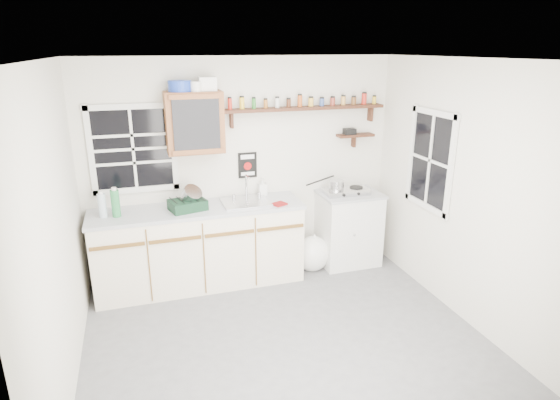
{
  "coord_description": "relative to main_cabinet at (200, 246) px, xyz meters",
  "views": [
    {
      "loc": [
        -1.16,
        -3.57,
        2.59
      ],
      "look_at": [
        0.12,
        0.55,
        1.17
      ],
      "focal_mm": 30.0,
      "sensor_mm": 36.0,
      "label": 1
    }
  ],
  "objects": [
    {
      "name": "window_back",
      "position": [
        -0.62,
        0.29,
        1.09
      ],
      "size": [
        0.93,
        0.03,
        0.98
      ],
      "color": "black",
      "rests_on": "wall_back"
    },
    {
      "name": "warning_sign",
      "position": [
        0.63,
        0.29,
        0.82
      ],
      "size": [
        0.22,
        0.02,
        0.3
      ],
      "color": "black",
      "rests_on": "wall_back"
    },
    {
      "name": "spice_shelf",
      "position": [
        1.32,
        0.21,
        1.47
      ],
      "size": [
        1.91,
        0.18,
        0.35
      ],
      "color": "black",
      "rests_on": "wall_back"
    },
    {
      "name": "hotplate",
      "position": [
        1.77,
        0.01,
        0.48
      ],
      "size": [
        0.53,
        0.3,
        0.08
      ],
      "rotation": [
        0.0,
        0.0,
        -0.03
      ],
      "color": "#B7B7BB",
      "rests_on": "right_cabinet"
    },
    {
      "name": "soap_bottle",
      "position": [
        0.79,
        0.22,
        0.56
      ],
      "size": [
        0.1,
        0.1,
        0.21
      ],
      "primitive_type": "imported",
      "rotation": [
        0.0,
        0.0,
        0.03
      ],
      "color": "beige",
      "rests_on": "main_cabinet"
    },
    {
      "name": "trash_bag",
      "position": [
        1.34,
        -0.04,
        -0.26
      ],
      "size": [
        0.42,
        0.38,
        0.48
      ],
      "color": "white",
      "rests_on": "floor"
    },
    {
      "name": "rag",
      "position": [
        0.88,
        -0.18,
        0.47
      ],
      "size": [
        0.18,
        0.17,
        0.02
      ],
      "primitive_type": "cube",
      "rotation": [
        0.0,
        0.0,
        0.42
      ],
      "color": "maroon",
      "rests_on": "main_cabinet"
    },
    {
      "name": "upper_cabinet_clutter",
      "position": [
        0.02,
        0.14,
        1.75
      ],
      "size": [
        0.49,
        0.24,
        0.14
      ],
      "color": "#1A38AA",
      "rests_on": "upper_cabinet"
    },
    {
      "name": "water_bottles",
      "position": [
        -0.89,
        -0.03,
        0.6
      ],
      "size": [
        0.22,
        0.1,
        0.31
      ],
      "color": "#ADBFCB",
      "rests_on": "main_cabinet"
    },
    {
      "name": "saucepan",
      "position": [
        1.64,
        0.01,
        0.57
      ],
      "size": [
        0.4,
        0.3,
        0.19
      ],
      "rotation": [
        0.0,
        0.0,
        -0.73
      ],
      "color": "#B7B7BB",
      "rests_on": "hotplate"
    },
    {
      "name": "right_cabinet",
      "position": [
        1.83,
        0.03,
        -0.01
      ],
      "size": [
        0.73,
        0.57,
        0.91
      ],
      "color": "silver",
      "rests_on": "floor"
    },
    {
      "name": "main_cabinet",
      "position": [
        0.0,
        0.0,
        0.0
      ],
      "size": [
        2.31,
        0.63,
        0.92
      ],
      "color": "beige",
      "rests_on": "floor"
    },
    {
      "name": "secondary_shelf",
      "position": [
        1.94,
        0.22,
        1.12
      ],
      "size": [
        0.45,
        0.16,
        0.24
      ],
      "color": "black",
      "rests_on": "wall_back"
    },
    {
      "name": "window_right",
      "position": [
        2.37,
        -0.75,
        0.99
      ],
      "size": [
        0.03,
        0.78,
        1.08
      ],
      "color": "black",
      "rests_on": "wall_back"
    },
    {
      "name": "sink",
      "position": [
        0.54,
        0.01,
        0.47
      ],
      "size": [
        0.52,
        0.44,
        0.29
      ],
      "color": "#B7B7BB",
      "rests_on": "main_cabinet"
    },
    {
      "name": "upper_cabinet",
      "position": [
        0.03,
        0.14,
        1.36
      ],
      "size": [
        0.6,
        0.32,
        0.65
      ],
      "color": "#613018",
      "rests_on": "wall_back"
    },
    {
      "name": "room",
      "position": [
        0.58,
        -1.3,
        0.79
      ],
      "size": [
        3.64,
        3.24,
        2.54
      ],
      "color": "#545356",
      "rests_on": "ground"
    },
    {
      "name": "dish_rack",
      "position": [
        -0.1,
        -0.04,
        0.55
      ],
      "size": [
        0.43,
        0.36,
        0.28
      ],
      "rotation": [
        0.0,
        0.0,
        0.25
      ],
      "color": "black",
      "rests_on": "main_cabinet"
    }
  ]
}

